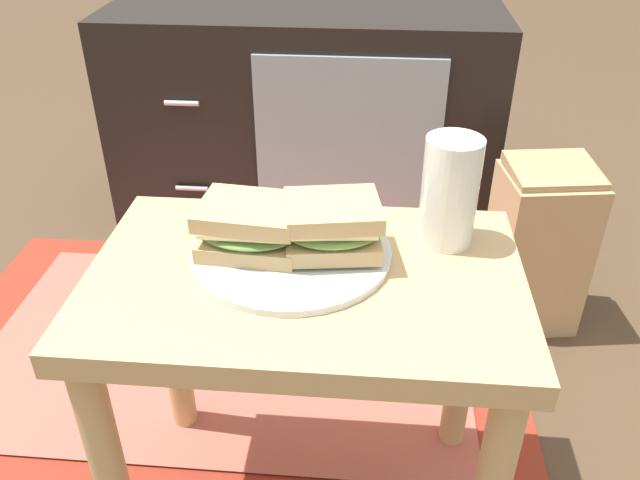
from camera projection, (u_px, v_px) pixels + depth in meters
The scene contains 8 objects.
side_table at pixel (306, 327), 0.88m from camera, with size 0.56×0.36×0.46m.
tv_cabinet at pixel (307, 117), 1.72m from camera, with size 0.96×0.46×0.58m.
area_rug at pixel (227, 347), 1.38m from camera, with size 1.23×0.77×0.01m.
plate at pixel (292, 252), 0.86m from camera, with size 0.26×0.26×0.01m, color silver.
sandwich_front at pixel (250, 227), 0.84m from camera, with size 0.15×0.12×0.07m.
sandwich_back at pixel (333, 225), 0.83m from camera, with size 0.14×0.12×0.07m.
beer_glass at pixel (449, 193), 0.85m from camera, with size 0.08×0.08×0.15m.
paper_bag at pixel (537, 247), 1.38m from camera, with size 0.20×0.19×0.38m.
Camera 1 is at (0.08, -0.67, 0.94)m, focal length 36.41 mm.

